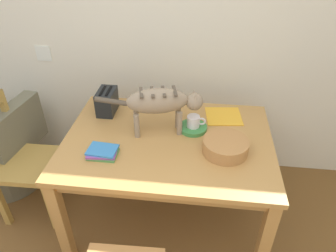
% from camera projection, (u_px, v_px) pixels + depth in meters
% --- Properties ---
extents(wall_rear, '(5.15, 0.11, 2.50)m').
position_uv_depth(wall_rear, '(163.00, 26.00, 2.38)').
color(wall_rear, silver).
rests_on(wall_rear, ground_plane).
extents(dining_table, '(1.35, 0.97, 0.76)m').
position_uv_depth(dining_table, '(168.00, 149.00, 2.10)').
color(dining_table, '#B88646').
rests_on(dining_table, ground_plane).
extents(cat, '(0.67, 0.23, 0.32)m').
position_uv_depth(cat, '(162.00, 102.00, 1.98)').
color(cat, gray).
rests_on(cat, dining_table).
extents(saucer_bowl, '(0.19, 0.19, 0.03)m').
position_uv_depth(saucer_bowl, '(193.00, 128.00, 2.12)').
color(saucer_bowl, '#3C8A44').
rests_on(saucer_bowl, dining_table).
extents(coffee_mug, '(0.13, 0.09, 0.08)m').
position_uv_depth(coffee_mug, '(194.00, 121.00, 2.09)').
color(coffee_mug, white).
rests_on(coffee_mug, saucer_bowl).
extents(magazine, '(0.27, 0.26, 0.01)m').
position_uv_depth(magazine, '(224.00, 116.00, 2.26)').
color(magazine, yellow).
rests_on(magazine, dining_table).
extents(book_stack, '(0.18, 0.15, 0.04)m').
position_uv_depth(book_stack, '(103.00, 152.00, 1.90)').
color(book_stack, '#51944E').
rests_on(book_stack, dining_table).
extents(wicker_basket, '(0.28, 0.28, 0.09)m').
position_uv_depth(wicker_basket, '(225.00, 146.00, 1.91)').
color(wicker_basket, '#B27C44').
rests_on(wicker_basket, dining_table).
extents(toaster, '(0.12, 0.20, 0.18)m').
position_uv_depth(toaster, '(107.00, 101.00, 2.27)').
color(toaster, black).
rests_on(toaster, dining_table).
extents(wooden_chair_near, '(0.43, 0.43, 0.95)m').
position_uv_depth(wooden_chair_near, '(24.00, 162.00, 2.30)').
color(wooden_chair_near, '#B48E42').
rests_on(wooden_chair_near, ground_plane).
extents(wicker_armchair, '(0.63, 0.65, 0.78)m').
position_uv_depth(wicker_armchair, '(5.00, 156.00, 2.65)').
color(wicker_armchair, '#6B6952').
rests_on(wicker_armchair, ground_plane).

